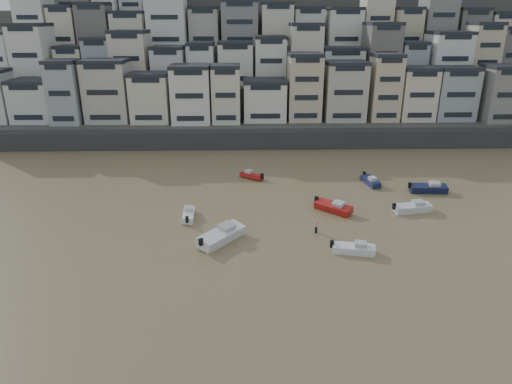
{
  "coord_description": "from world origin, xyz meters",
  "views": [
    {
      "loc": [
        7.22,
        -23.21,
        24.45
      ],
      "look_at": [
        8.53,
        30.0,
        4.0
      ],
      "focal_mm": 32.0,
      "sensor_mm": 36.0,
      "label": 1
    }
  ],
  "objects_px": {
    "boat_g": "(429,187)",
    "boat_f": "(188,213)",
    "boat_b": "(354,247)",
    "boat_h": "(252,175)",
    "boat_d": "(412,206)",
    "boat_e": "(333,206)",
    "boat_c": "(221,234)",
    "boat_i": "(370,180)",
    "person_pink": "(316,226)"
  },
  "relations": [
    {
      "from": "boat_f",
      "to": "person_pink",
      "type": "xyz_separation_m",
      "value": [
        15.94,
        -4.7,
        0.22
      ]
    },
    {
      "from": "boat_e",
      "to": "boat_g",
      "type": "xyz_separation_m",
      "value": [
        15.52,
        6.87,
        0.03
      ]
    },
    {
      "from": "boat_c",
      "to": "person_pink",
      "type": "height_order",
      "value": "boat_c"
    },
    {
      "from": "boat_g",
      "to": "boat_f",
      "type": "bearing_deg",
      "value": -162.44
    },
    {
      "from": "boat_e",
      "to": "person_pink",
      "type": "distance_m",
      "value": 7.12
    },
    {
      "from": "person_pink",
      "to": "boat_b",
      "type": "bearing_deg",
      "value": -56.58
    },
    {
      "from": "boat_e",
      "to": "boat_f",
      "type": "xyz_separation_m",
      "value": [
        -19.18,
        -1.65,
        -0.13
      ]
    },
    {
      "from": "boat_h",
      "to": "boat_g",
      "type": "height_order",
      "value": "boat_g"
    },
    {
      "from": "boat_h",
      "to": "boat_d",
      "type": "bearing_deg",
      "value": -177.37
    },
    {
      "from": "boat_i",
      "to": "boat_c",
      "type": "bearing_deg",
      "value": -60.17
    },
    {
      "from": "boat_b",
      "to": "boat_d",
      "type": "relative_size",
      "value": 0.89
    },
    {
      "from": "boat_e",
      "to": "boat_d",
      "type": "relative_size",
      "value": 1.0
    },
    {
      "from": "boat_b",
      "to": "boat_i",
      "type": "height_order",
      "value": "boat_b"
    },
    {
      "from": "boat_b",
      "to": "boat_g",
      "type": "relative_size",
      "value": 0.86
    },
    {
      "from": "boat_d",
      "to": "person_pink",
      "type": "distance_m",
      "value": 15.08
    },
    {
      "from": "boat_b",
      "to": "boat_c",
      "type": "bearing_deg",
      "value": 179.72
    },
    {
      "from": "boat_c",
      "to": "boat_h",
      "type": "bearing_deg",
      "value": 29.39
    },
    {
      "from": "boat_h",
      "to": "boat_i",
      "type": "relative_size",
      "value": 0.86
    },
    {
      "from": "boat_h",
      "to": "boat_f",
      "type": "height_order",
      "value": "boat_f"
    },
    {
      "from": "boat_i",
      "to": "boat_f",
      "type": "height_order",
      "value": "boat_i"
    },
    {
      "from": "boat_e",
      "to": "boat_b",
      "type": "distance_m",
      "value": 11.53
    },
    {
      "from": "boat_b",
      "to": "boat_d",
      "type": "distance_m",
      "value": 15.29
    },
    {
      "from": "boat_e",
      "to": "boat_b",
      "type": "xyz_separation_m",
      "value": [
        0.18,
        -11.53,
        -0.08
      ]
    },
    {
      "from": "boat_f",
      "to": "boat_d",
      "type": "bearing_deg",
      "value": -89.86
    },
    {
      "from": "boat_b",
      "to": "boat_h",
      "type": "height_order",
      "value": "boat_b"
    },
    {
      "from": "boat_c",
      "to": "boat_e",
      "type": "distance_m",
      "value": 16.87
    },
    {
      "from": "boat_d",
      "to": "person_pink",
      "type": "xyz_separation_m",
      "value": [
        -13.84,
        -6.0,
        0.09
      ]
    },
    {
      "from": "boat_g",
      "to": "boat_f",
      "type": "height_order",
      "value": "boat_g"
    },
    {
      "from": "boat_e",
      "to": "boat_h",
      "type": "distance_m",
      "value": 17.52
    },
    {
      "from": "boat_h",
      "to": "person_pink",
      "type": "height_order",
      "value": "person_pink"
    },
    {
      "from": "boat_d",
      "to": "boat_g",
      "type": "xyz_separation_m",
      "value": [
        4.92,
        7.21,
        0.03
      ]
    },
    {
      "from": "boat_h",
      "to": "boat_i",
      "type": "distance_m",
      "value": 18.81
    },
    {
      "from": "person_pink",
      "to": "boat_g",
      "type": "bearing_deg",
      "value": 35.16
    },
    {
      "from": "person_pink",
      "to": "boat_i",
      "type": "bearing_deg",
      "value": 56.89
    },
    {
      "from": "boat_g",
      "to": "boat_b",
      "type": "bearing_deg",
      "value": -126.05
    },
    {
      "from": "boat_c",
      "to": "boat_b",
      "type": "relative_size",
      "value": 1.39
    },
    {
      "from": "boat_e",
      "to": "boat_f",
      "type": "relative_size",
      "value": 1.2
    },
    {
      "from": "boat_b",
      "to": "boat_h",
      "type": "relative_size",
      "value": 1.17
    },
    {
      "from": "boat_e",
      "to": "boat_h",
      "type": "xyz_separation_m",
      "value": [
        -10.73,
        13.85,
        -0.18
      ]
    },
    {
      "from": "boat_b",
      "to": "person_pink",
      "type": "distance_m",
      "value": 6.21
    },
    {
      "from": "boat_b",
      "to": "boat_i",
      "type": "relative_size",
      "value": 1.01
    },
    {
      "from": "boat_c",
      "to": "boat_f",
      "type": "xyz_separation_m",
      "value": [
        -4.59,
        6.81,
        -0.32
      ]
    },
    {
      "from": "boat_f",
      "to": "boat_h",
      "type": "bearing_deg",
      "value": -30.98
    },
    {
      "from": "boat_f",
      "to": "boat_i",
      "type": "bearing_deg",
      "value": -68.01
    },
    {
      "from": "boat_g",
      "to": "boat_f",
      "type": "xyz_separation_m",
      "value": [
        -34.71,
        -8.52,
        -0.16
      ]
    },
    {
      "from": "boat_h",
      "to": "boat_e",
      "type": "bearing_deg",
      "value": 164.03
    },
    {
      "from": "boat_h",
      "to": "boat_f",
      "type": "xyz_separation_m",
      "value": [
        -8.45,
        -15.5,
        0.06
      ]
    },
    {
      "from": "boat_c",
      "to": "boat_h",
      "type": "height_order",
      "value": "boat_c"
    },
    {
      "from": "boat_b",
      "to": "boat_f",
      "type": "bearing_deg",
      "value": 164.42
    },
    {
      "from": "boat_f",
      "to": "person_pink",
      "type": "height_order",
      "value": "person_pink"
    }
  ]
}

